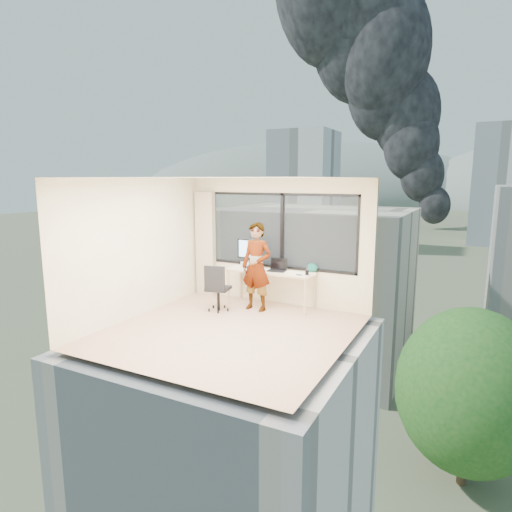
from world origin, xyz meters
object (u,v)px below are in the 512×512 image
Objects in this scene: handbag at (312,268)px; desk at (271,288)px; chair at (218,287)px; game_console at (250,264)px; monitor at (250,253)px; laptop at (277,265)px; person at (257,267)px.

desk is at bearing -175.82° from handbag.
chair is 1.07m from game_console.
monitor reaches higher than game_console.
desk is 1.10m from chair.
desk is at bearing 171.64° from laptop.
laptop is 1.60× the size of handbag.
chair is at bearing -159.77° from handbag.
desk is 1.03× the size of person.
handbag is at bearing 13.61° from laptop.
person reaches higher than handbag.
laptop reaches higher than handbag.
game_console is (-0.12, 0.20, -0.27)m from monitor.
person is 0.44m from laptop.
desk is at bearing -2.44° from game_console.
desk is at bearing 71.52° from person.
handbag is (1.30, 0.17, -0.22)m from monitor.
game_console is at bearing 155.34° from laptop.
game_console is 1.42m from handbag.
desk is 0.84m from monitor.
monitor is at bearing -38.93° from game_console.
person reaches higher than game_console.
chair is at bearing -136.33° from desk.
monitor reaches higher than desk.
handbag is at bearing 11.88° from monitor.
person is at bearing 20.87° from chair.
laptop is (0.92, 0.75, 0.39)m from chair.
person is at bearing -160.18° from handbag.
laptop is at bearing -1.04° from monitor.
desk is 1.88× the size of chair.
person reaches higher than desk.
person is at bearing -112.75° from desk.
person is 5.55× the size of game_console.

